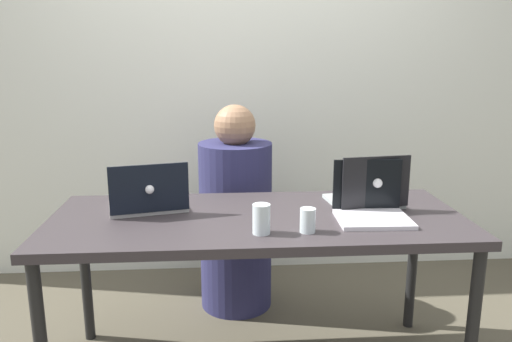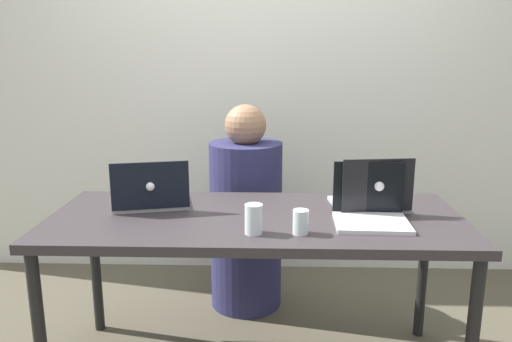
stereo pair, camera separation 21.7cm
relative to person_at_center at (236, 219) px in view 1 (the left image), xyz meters
The scene contains 8 objects.
back_wall 0.91m from the person_at_center, 82.41° to the left, with size 4.60×0.10×2.46m, color silver.
desk 0.66m from the person_at_center, 83.29° to the right, with size 1.77×0.74×0.74m.
person_at_center is the anchor object (origin of this frame).
laptop_back_right 0.84m from the person_at_center, 42.09° to the right, with size 0.34×0.31×0.25m.
laptop_front_right 0.93m from the person_at_center, 51.61° to the right, with size 0.30×0.28×0.24m.
laptop_back_left 0.72m from the person_at_center, 126.85° to the right, with size 0.38×0.31×0.23m.
water_glass_right 0.92m from the person_at_center, 73.20° to the right, with size 0.06×0.06×0.10m.
water_glass_center 0.90m from the person_at_center, 85.20° to the right, with size 0.07×0.07×0.12m.
Camera 1 is at (-0.15, -2.03, 1.42)m, focal length 35.00 mm.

